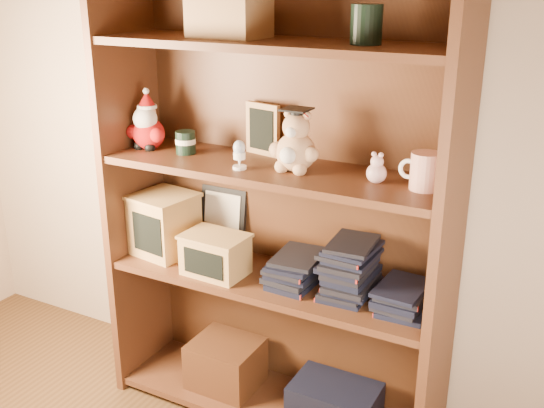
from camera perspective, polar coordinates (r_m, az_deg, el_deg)
The scene contains 16 objects.
bookcase at distance 2.17m, azimuth 0.57°, elevation -0.62°, with size 1.20×0.35×1.60m.
shelf_lower at distance 2.22m, azimuth -0.00°, elevation -6.88°, with size 1.14×0.33×0.02m.
shelf_upper at distance 2.07m, azimuth -0.00°, elevation 3.06°, with size 1.14×0.33×0.02m.
santa_plush at distance 2.31m, azimuth -11.12°, elevation 6.87°, with size 0.16×0.11×0.22m.
teachers_tin at distance 2.23m, azimuth -7.75°, elevation 5.52°, with size 0.07×0.07×0.08m.
chalkboard_plaque at distance 2.19m, azimuth -0.83°, elevation 6.65°, with size 0.14×0.09×0.18m.
egg_cup at distance 2.03m, azimuth -2.94°, elevation 4.53°, with size 0.04×0.04×0.09m.
grad_teddy_bear at distance 2.00m, azimuth 2.08°, elevation 5.15°, with size 0.17×0.14×0.20m.
pink_figurine at distance 1.92m, azimuth 9.36°, elevation 2.98°, with size 0.06×0.06×0.10m.
teacher_mug at distance 1.88m, azimuth 13.50°, elevation 2.88°, with size 0.12×0.09×0.11m.
certificate_frame at distance 2.41m, azimuth -4.42°, elevation -1.31°, with size 0.19×0.05×0.24m.
treats_box at distance 2.40m, azimuth -9.62°, elevation -1.74°, with size 0.24×0.24×0.23m.
pencils_box at distance 2.22m, azimuth -5.11°, elevation -4.49°, with size 0.23×0.17×0.15m.
book_stack_left at distance 2.16m, azimuth 2.19°, elevation -5.96°, with size 0.14×0.20×0.10m.
book_stack_mid at distance 2.07m, azimuth 6.99°, elevation -5.81°, with size 0.14×0.20×0.19m.
book_stack_right at distance 2.04m, azimuth 11.89°, elevation -8.22°, with size 0.14×0.20×0.08m.
Camera 1 is at (1.04, -0.44, 1.53)m, focal length 42.00 mm.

